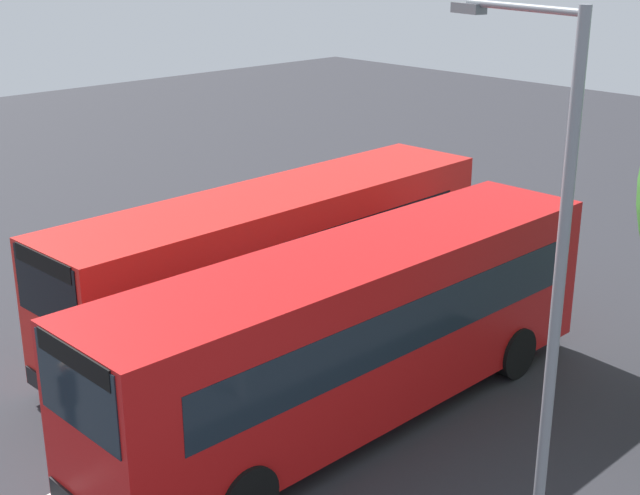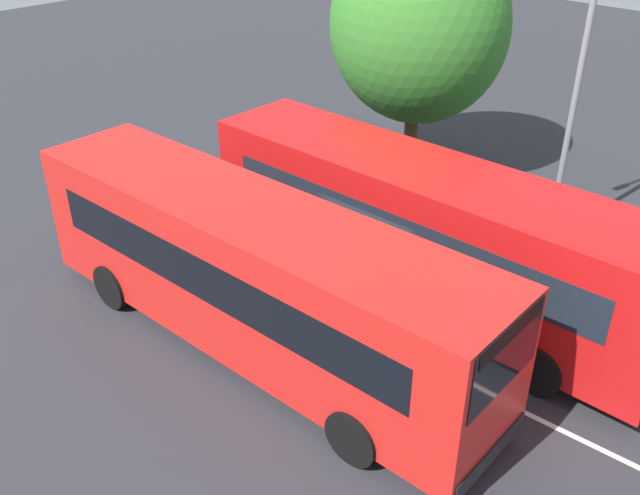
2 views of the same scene
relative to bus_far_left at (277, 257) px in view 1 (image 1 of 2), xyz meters
The scene contains 5 objects.
ground_plane 2.67m from the bus_far_left, 69.52° to the left, with size 73.71×73.71×0.00m, color #2B2B30.
bus_far_left is the anchor object (origin of this frame).
bus_center_left 4.12m from the bus_far_left, 69.16° to the left, with size 11.16×2.65×3.34m.
street_lamp 8.90m from the bus_far_left, 74.17° to the left, with size 0.79×2.48×7.77m.
lane_stripe_outer_left 2.67m from the bus_far_left, 69.52° to the left, with size 15.53×0.12×0.01m, color silver.
Camera 1 is at (11.31, 12.22, 8.49)m, focal length 49.79 mm.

